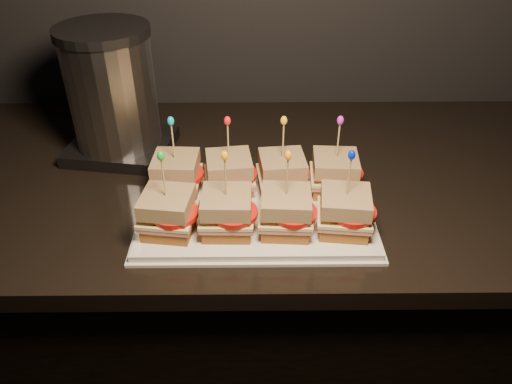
{
  "coord_description": "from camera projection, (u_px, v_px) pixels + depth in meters",
  "views": [
    {
      "loc": [
        0.55,
        0.78,
        1.47
      ],
      "look_at": [
        0.56,
        1.51,
        0.96
      ],
      "focal_mm": 35.0,
      "sensor_mm": 36.0,
      "label": 1
    }
  ],
  "objects": [
    {
      "name": "sandwich_3_tomato",
      "position": [
        342.0,
        173.0,
        0.93
      ],
      "size": [
        0.08,
        0.08,
        0.01
      ],
      "primitive_type": "cylinder",
      "color": "red",
      "rests_on": "sandwich_3_cheese"
    },
    {
      "name": "sandwich_4_ham",
      "position": [
        169.0,
        218.0,
        0.84
      ],
      "size": [
        0.1,
        0.1,
        0.01
      ],
      "primitive_type": "cube",
      "rotation": [
        0.0,
        0.0,
        -0.13
      ],
      "color": "#C66F65",
      "rests_on": "sandwich_4_bread_bot"
    },
    {
      "name": "sandwich_2_pick",
      "position": [
        283.0,
        143.0,
        0.9
      ],
      "size": [
        0.0,
        0.0,
        0.09
      ],
      "primitive_type": "cylinder",
      "color": "tan",
      "rests_on": "sandwich_2_bread_top"
    },
    {
      "name": "appliance_lid",
      "position": [
        101.0,
        31.0,
        0.96
      ],
      "size": [
        0.19,
        0.19,
        0.02
      ],
      "primitive_type": "cylinder",
      "color": "#262628",
      "rests_on": "appliance_body"
    },
    {
      "name": "sandwich_0_ham",
      "position": [
        177.0,
        179.0,
        0.94
      ],
      "size": [
        0.09,
        0.09,
        0.01
      ],
      "primitive_type": "cube",
      "rotation": [
        0.0,
        0.0,
        -0.05
      ],
      "color": "#C66F65",
      "rests_on": "sandwich_0_bread_bot"
    },
    {
      "name": "appliance_body",
      "position": [
        112.0,
        92.0,
        1.03
      ],
      "size": [
        0.18,
        0.18,
        0.23
      ],
      "primitive_type": "cylinder",
      "color": "silver",
      "rests_on": "appliance_base"
    },
    {
      "name": "sandwich_7_frill",
      "position": [
        352.0,
        155.0,
        0.78
      ],
      "size": [
        0.01,
        0.01,
        0.02
      ],
      "primitive_type": "ellipsoid",
      "color": "#0518CC",
      "rests_on": "sandwich_7_pick"
    },
    {
      "name": "sandwich_5_bread_bot",
      "position": [
        227.0,
        224.0,
        0.85
      ],
      "size": [
        0.08,
        0.08,
        0.02
      ],
      "primitive_type": "cube",
      "rotation": [
        0.0,
        0.0,
        -0.02
      ],
      "color": "brown",
      "rests_on": "platter"
    },
    {
      "name": "sandwich_1_frill",
      "position": [
        227.0,
        121.0,
        0.87
      ],
      "size": [
        0.01,
        0.01,
        0.02
      ],
      "primitive_type": "ellipsoid",
      "color": "red",
      "rests_on": "sandwich_1_pick"
    },
    {
      "name": "sandwich_4_tomato",
      "position": [
        174.0,
        213.0,
        0.83
      ],
      "size": [
        0.08,
        0.08,
        0.01
      ],
      "primitive_type": "cylinder",
      "color": "red",
      "rests_on": "sandwich_4_cheese"
    },
    {
      "name": "sandwich_7_ham",
      "position": [
        344.0,
        217.0,
        0.85
      ],
      "size": [
        0.1,
        0.09,
        0.01
      ],
      "primitive_type": "cube",
      "rotation": [
        0.0,
        0.0,
        -0.12
      ],
      "color": "#C66F65",
      "rests_on": "sandwich_7_bread_bot"
    },
    {
      "name": "sandwich_1_cheese",
      "position": [
        229.0,
        176.0,
        0.94
      ],
      "size": [
        0.1,
        0.1,
        0.01
      ],
      "primitive_type": "cube",
      "rotation": [
        0.0,
        0.0,
        0.13
      ],
      "color": "#F7EA9A",
      "rests_on": "sandwich_1_ham"
    },
    {
      "name": "appliance_base",
      "position": [
        122.0,
        146.0,
        1.11
      ],
      "size": [
        0.24,
        0.21,
        0.03
      ],
      "primitive_type": "cube",
      "rotation": [
        0.0,
        0.0,
        -0.15
      ],
      "color": "#262628",
      "rests_on": "granite_slab"
    },
    {
      "name": "granite_slab",
      "position": [
        296.0,
        178.0,
        1.06
      ],
      "size": [
        2.47,
        0.7,
        0.04
      ],
      "primitive_type": "cube",
      "color": "black",
      "rests_on": "cabinet"
    },
    {
      "name": "appliance",
      "position": [
        112.0,
        94.0,
        1.03
      ],
      "size": [
        0.21,
        0.18,
        0.28
      ],
      "primitive_type": null,
      "color": "silver",
      "rests_on": "granite_slab"
    },
    {
      "name": "sandwich_1_bread_bot",
      "position": [
        230.0,
        185.0,
        0.95
      ],
      "size": [
        0.09,
        0.09,
        0.02
      ],
      "primitive_type": "cube",
      "rotation": [
        0.0,
        0.0,
        0.13
      ],
      "color": "brown",
      "rests_on": "platter"
    },
    {
      "name": "sandwich_2_bread_top",
      "position": [
        282.0,
        164.0,
        0.92
      ],
      "size": [
        0.09,
        0.09,
        0.03
      ],
      "primitive_type": "cube",
      "rotation": [
        0.0,
        0.0,
        0.1
      ],
      "color": "#562E0C",
      "rests_on": "sandwich_2_tomato"
    },
    {
      "name": "sandwich_7_bread_bot",
      "position": [
        343.0,
        224.0,
        0.86
      ],
      "size": [
        0.09,
        0.09,
        0.02
      ],
      "primitive_type": "cube",
      "rotation": [
        0.0,
        0.0,
        -0.12
      ],
      "color": "brown",
      "rests_on": "platter"
    },
    {
      "name": "sandwich_7_bread_top",
      "position": [
        346.0,
        201.0,
        0.83
      ],
      "size": [
        0.09,
        0.09,
        0.03
      ],
      "primitive_type": "cube",
      "rotation": [
        0.0,
        0.0,
        -0.12
      ],
      "color": "#562E0C",
      "rests_on": "sandwich_7_tomato"
    },
    {
      "name": "sandwich_4_cheese",
      "position": [
        168.0,
        214.0,
        0.84
      ],
      "size": [
        0.1,
        0.1,
        0.01
      ],
      "primitive_type": "cube",
      "rotation": [
        0.0,
        0.0,
        -0.13
      ],
      "color": "#F7EA9A",
      "rests_on": "sandwich_4_ham"
    },
    {
      "name": "sandwich_0_bread_top",
      "position": [
        175.0,
        164.0,
        0.92
      ],
      "size": [
        0.09,
        0.09,
        0.03
      ],
      "primitive_type": "cube",
      "rotation": [
        0.0,
        0.0,
        -0.05
      ],
      "color": "#562E0C",
      "rests_on": "sandwich_0_tomato"
    },
    {
      "name": "sandwich_5_frill",
      "position": [
        225.0,
        156.0,
        0.78
      ],
      "size": [
        0.01,
        0.01,
        0.02
      ],
      "primitive_type": "ellipsoid",
      "color": "#F3B30B",
      "rests_on": "sandwich_5_pick"
    },
    {
      "name": "sandwich_0_frill",
      "position": [
        171.0,
        121.0,
        0.87
      ],
      "size": [
        0.01,
        0.01,
        0.02
      ],
      "primitive_type": "ellipsoid",
      "color": "#0AAAC2",
      "rests_on": "sandwich_0_pick"
    },
    {
      "name": "sandwich_6_pick",
      "position": [
        287.0,
        179.0,
        0.8
      ],
      "size": [
        0.0,
        0.0,
        0.09
      ],
      "primitive_type": "cylinder",
      "color": "tan",
      "rests_on": "sandwich_6_bread_top"
    },
    {
      "name": "sandwich_2_cheese",
      "position": [
        282.0,
        175.0,
        0.94
      ],
      "size": [
        0.1,
        0.1,
        0.01
      ],
      "primitive_type": "cube",
      "rotation": [
        0.0,
        0.0,
        0.1
      ],
      "color": "#F7EA9A",
      "rests_on": "sandwich_2_ham"
    },
    {
      "name": "sandwich_4_frill",
      "position": [
        161.0,
        156.0,
        0.77
      ],
      "size": [
        0.01,
        0.01,
        0.02
      ],
      "primitive_type": "ellipsoid",
      "color": "green",
      "rests_on": "sandwich_4_pick"
    },
    {
      "name": "sandwich_5_tomato",
      "position": [
        234.0,
        213.0,
        0.83
      ],
      "size": [
        0.08,
        0.08,
        0.01
      ],
      "primitive_type": "cylinder",
      "color": "red",
      "rests_on": "sandwich_5_cheese"
    },
    {
      "name": "sandwich_2_ham",
      "position": [
        282.0,
        178.0,
        0.94
      ],
      "size": [
        0.1,
        0.09,
        0.01
      ],
      "primitive_type": "cube",
      "rotation": [
        0.0,
        0.0,
        0.1
      ],
      "color": "#C66F65",
      "rests_on": "sandwich_2_bread_bot"
    },
    {
      "name": "sandwich_0_cheese",
      "position": [
        177.0,
        176.0,
        0.94
      ],
      "size": [
        0.09,
        0.09,
        0.01
      ],
      "primitive_type": "cube",
      "rotation": [
        0.0,
        0.0,
        -0.05
      ],
      "color": "#F7EA9A",
      "rests_on": "sandwich_0_ham"
    },
    {
      "name": "sandwich_2_bread_bot",
      "position": [
        282.0,
        185.0,
        0.95
      ],
      "size": [
        0.09,
        0.09,
        0.02
      ],
      "primitive_type": "cube",
      "rotation": [
        0.0,
        0.0,
        0.1
      ],
      "color": "brown",
      "rests_on": "platter"
    },
    {
      "name": "sandwich_0_pick",
      "position": [
        173.0,
        143.0,
        0.9
      ],
      "size": [
        0.0,
        0.0,
        0.09
      ],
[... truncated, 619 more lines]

